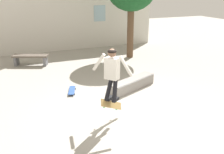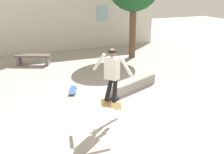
{
  "view_description": "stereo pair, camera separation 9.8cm",
  "coord_description": "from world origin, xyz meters",
  "px_view_note": "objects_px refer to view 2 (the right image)",
  "views": [
    {
      "loc": [
        -2.85,
        -5.6,
        3.41
      ],
      "look_at": [
        -0.57,
        -0.13,
        1.28
      ],
      "focal_mm": 40.0,
      "sensor_mm": 36.0,
      "label": 1
    },
    {
      "loc": [
        -2.76,
        -5.63,
        3.41
      ],
      "look_at": [
        -0.57,
        -0.13,
        1.28
      ],
      "focal_mm": 40.0,
      "sensor_mm": 36.0,
      "label": 2
    }
  ],
  "objects_px": {
    "skate_ledge": "(134,84)",
    "skateboard_resting": "(73,90)",
    "skateboard_flipping": "(111,105)",
    "park_bench": "(33,58)",
    "skater": "(112,71)"
  },
  "relations": [
    {
      "from": "park_bench",
      "to": "skater",
      "type": "distance_m",
      "value": 6.45
    },
    {
      "from": "skater",
      "to": "park_bench",
      "type": "bearing_deg",
      "value": 64.12
    },
    {
      "from": "skate_ledge",
      "to": "skateboard_resting",
      "type": "xyz_separation_m",
      "value": [
        -2.07,
        0.53,
        -0.12
      ]
    },
    {
      "from": "skate_ledge",
      "to": "skater",
      "type": "relative_size",
      "value": 1.44
    },
    {
      "from": "skate_ledge",
      "to": "skateboard_flipping",
      "type": "relative_size",
      "value": 2.73
    },
    {
      "from": "skate_ledge",
      "to": "skateboard_resting",
      "type": "relative_size",
      "value": 2.52
    },
    {
      "from": "skate_ledge",
      "to": "skateboard_flipping",
      "type": "distance_m",
      "value": 2.34
    },
    {
      "from": "skate_ledge",
      "to": "skateboard_resting",
      "type": "bearing_deg",
      "value": 142.18
    },
    {
      "from": "park_bench",
      "to": "skate_ledge",
      "type": "distance_m",
      "value": 5.3
    },
    {
      "from": "park_bench",
      "to": "skateboard_flipping",
      "type": "distance_m",
      "value": 6.27
    },
    {
      "from": "skate_ledge",
      "to": "skater",
      "type": "xyz_separation_m",
      "value": [
        -1.55,
        -1.84,
        1.26
      ]
    },
    {
      "from": "skateboard_flipping",
      "to": "skateboard_resting",
      "type": "relative_size",
      "value": 0.92
    },
    {
      "from": "skater",
      "to": "skateboard_resting",
      "type": "xyz_separation_m",
      "value": [
        -0.51,
        2.38,
        -1.38
      ]
    },
    {
      "from": "skateboard_flipping",
      "to": "park_bench",
      "type": "bearing_deg",
      "value": 82.56
    },
    {
      "from": "park_bench",
      "to": "skateboard_resting",
      "type": "relative_size",
      "value": 2.07
    }
  ]
}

